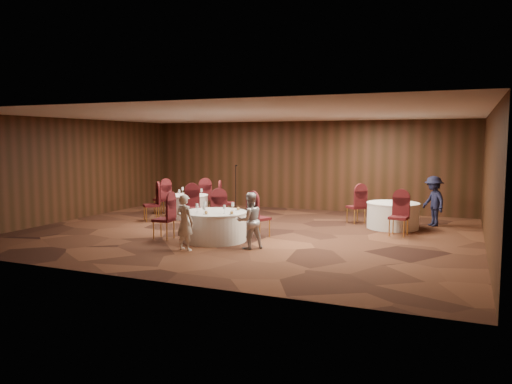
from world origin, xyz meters
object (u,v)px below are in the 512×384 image
at_px(table_left, 188,206).
at_px(man_c, 433,201).
at_px(woman_a, 185,222).
at_px(woman_b, 250,221).
at_px(table_right, 393,215).
at_px(table_main, 214,226).
at_px(mic_stand, 236,198).

relative_size(table_left, man_c, 0.92).
xyz_separation_m(woman_a, woman_b, (1.29, 0.75, 0.01)).
relative_size(table_right, man_c, 1.01).
height_order(table_main, mic_stand, mic_stand).
relative_size(mic_stand, man_c, 1.12).
xyz_separation_m(table_main, man_c, (4.92, 4.43, 0.36)).
relative_size(table_right, woman_b, 1.12).
height_order(table_left, table_right, same).
distance_m(table_main, mic_stand, 5.20).
relative_size(table_right, woman_a, 1.14).
bearing_deg(table_right, table_main, -137.28).
xyz_separation_m(table_left, man_c, (7.50, 1.41, 0.36)).
bearing_deg(table_right, man_c, 39.04).
distance_m(table_main, woman_a, 1.27).
height_order(table_left, woman_a, woman_a).
xyz_separation_m(table_right, mic_stand, (-5.61, 1.32, 0.11)).
relative_size(table_main, woman_a, 1.26).
bearing_deg(woman_a, woman_b, -136.80).
height_order(mic_stand, woman_b, mic_stand).
bearing_deg(mic_stand, man_c, -4.13).
distance_m(table_right, woman_a, 6.27).
distance_m(table_left, table_right, 6.49).
relative_size(table_main, mic_stand, 0.99).
bearing_deg(woman_b, table_right, -169.51).
height_order(woman_b, man_c, man_c).
bearing_deg(woman_b, woman_a, -15.86).
height_order(table_main, woman_a, woman_a).
bearing_deg(mic_stand, table_left, -114.23).
bearing_deg(woman_b, table_left, -88.96).
relative_size(table_left, table_right, 0.91).
distance_m(table_right, mic_stand, 5.76).
height_order(mic_stand, woman_a, mic_stand).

